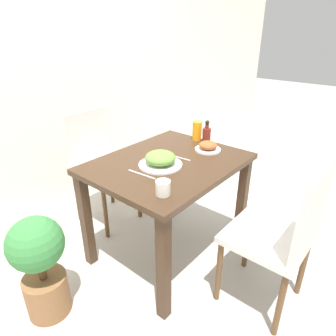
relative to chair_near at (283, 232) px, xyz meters
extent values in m
plane|color=#B7B2A8|center=(-0.04, 0.77, -0.52)|extent=(16.00, 16.00, 0.00)
cube|color=white|center=(-0.04, 2.05, 0.78)|extent=(8.00, 0.05, 2.60)
cube|color=#3D2819|center=(-0.04, 0.77, 0.19)|extent=(0.97, 0.77, 0.04)
cube|color=#3D2819|center=(-0.47, 0.43, -0.17)|extent=(0.06, 0.06, 0.68)
cube|color=#3D2819|center=(0.40, 0.43, -0.17)|extent=(0.06, 0.06, 0.68)
cube|color=#3D2819|center=(-0.47, 1.10, -0.17)|extent=(0.06, 0.06, 0.68)
cube|color=#3D2819|center=(0.40, 1.10, -0.17)|extent=(0.06, 0.06, 0.68)
cube|color=silver|center=(0.00, 0.08, -0.07)|extent=(0.42, 0.42, 0.04)
cube|color=silver|center=(0.00, -0.11, 0.17)|extent=(0.40, 0.04, 0.44)
cylinder|color=brown|center=(0.18, 0.26, -0.30)|extent=(0.03, 0.03, 0.43)
cylinder|color=brown|center=(-0.18, 0.26, -0.30)|extent=(0.03, 0.03, 0.43)
cylinder|color=brown|center=(0.18, -0.10, -0.30)|extent=(0.03, 0.03, 0.43)
cylinder|color=brown|center=(-0.18, -0.10, -0.30)|extent=(0.03, 0.03, 0.43)
cube|color=silver|center=(-0.04, 1.41, -0.07)|extent=(0.42, 0.42, 0.04)
cube|color=silver|center=(-0.04, 1.60, 0.17)|extent=(0.40, 0.04, 0.44)
cylinder|color=brown|center=(-0.22, 1.23, -0.30)|extent=(0.03, 0.03, 0.43)
cylinder|color=brown|center=(0.14, 1.23, -0.30)|extent=(0.03, 0.03, 0.43)
cylinder|color=brown|center=(-0.22, 1.59, -0.30)|extent=(0.03, 0.03, 0.43)
cylinder|color=brown|center=(0.14, 1.59, -0.30)|extent=(0.03, 0.03, 0.43)
cylinder|color=white|center=(-0.12, 0.76, 0.21)|extent=(0.27, 0.27, 0.01)
ellipsoid|color=olive|center=(-0.12, 0.76, 0.26)|extent=(0.19, 0.19, 0.08)
cylinder|color=white|center=(0.28, 0.67, 0.21)|extent=(0.18, 0.18, 0.01)
ellipsoid|color=#A35128|center=(0.28, 0.67, 0.24)|extent=(0.13, 0.13, 0.05)
cylinder|color=silver|center=(-0.37, 0.52, 0.24)|extent=(0.08, 0.08, 0.08)
cylinder|color=orange|center=(0.41, 0.85, 0.27)|extent=(0.07, 0.07, 0.14)
cylinder|color=maroon|center=(0.40, 0.77, 0.26)|extent=(0.06, 0.06, 0.11)
cylinder|color=maroon|center=(0.40, 0.77, 0.33)|extent=(0.03, 0.03, 0.03)
sphere|color=black|center=(0.40, 0.77, 0.36)|extent=(0.03, 0.03, 0.03)
cube|color=silver|center=(-0.28, 0.76, 0.21)|extent=(0.02, 0.20, 0.00)
cube|color=silver|center=(0.05, 0.76, 0.21)|extent=(0.03, 0.20, 0.00)
cylinder|color=brown|center=(-0.87, 0.96, -0.39)|extent=(0.24, 0.24, 0.25)
cylinder|color=brown|center=(-0.87, 0.96, -0.22)|extent=(0.04, 0.04, 0.09)
sphere|color=#387F3D|center=(-0.87, 0.96, -0.03)|extent=(0.29, 0.29, 0.29)
camera|label=1|loc=(-1.37, -0.35, 0.98)|focal=32.00mm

